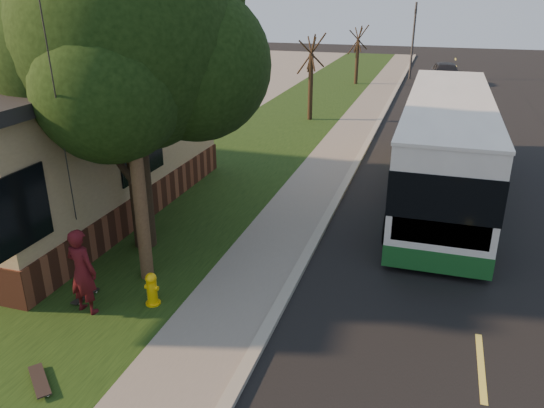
{
  "coord_description": "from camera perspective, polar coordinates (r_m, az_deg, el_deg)",
  "views": [
    {
      "loc": [
        2.71,
        -8.5,
        6.29
      ],
      "look_at": [
        -0.82,
        2.81,
        1.5
      ],
      "focal_mm": 35.0,
      "sensor_mm": 36.0,
      "label": 1
    }
  ],
  "objects": [
    {
      "name": "road",
      "position": [
        19.58,
        20.14,
        1.9
      ],
      "size": [
        8.0,
        80.0,
        0.01
      ],
      "primitive_type": "cube",
      "color": "black",
      "rests_on": "ground"
    },
    {
      "name": "skateboard_spare",
      "position": [
        10.27,
        -23.73,
        -17.0
      ],
      "size": [
        0.84,
        0.77,
        0.09
      ],
      "color": "black",
      "rests_on": "grass_verge"
    },
    {
      "name": "leafy_tree",
      "position": [
        13.14,
        -14.94,
        16.42
      ],
      "size": [
        6.3,
        6.0,
        7.8
      ],
      "color": "black",
      "rests_on": "grass_verge"
    },
    {
      "name": "bare_tree_near",
      "position": [
        27.53,
        4.19,
        13.31
      ],
      "size": [
        1.38,
        1.21,
        4.31
      ],
      "color": "black",
      "rests_on": "grass_verge"
    },
    {
      "name": "ground",
      "position": [
        10.91,
        -0.31,
        -13.18
      ],
      "size": [
        120.0,
        120.0,
        0.0
      ],
      "primitive_type": "plane",
      "color": "black",
      "rests_on": "ground"
    },
    {
      "name": "curb",
      "position": [
        19.7,
        8.53,
        3.33
      ],
      "size": [
        0.25,
        80.0,
        0.12
      ],
      "primitive_type": "cube",
      "color": "gray",
      "rests_on": "ground"
    },
    {
      "name": "grass_verge",
      "position": [
        20.81,
        -3.81,
        4.47
      ],
      "size": [
        5.0,
        80.0,
        0.07
      ],
      "primitive_type": "cube",
      "color": "black",
      "rests_on": "ground"
    },
    {
      "name": "utility_pole",
      "position": [
        11.36,
        -15.28,
        12.88
      ],
      "size": [
        2.86,
        3.21,
        9.07
      ],
      "color": "#473321",
      "rests_on": "ground"
    },
    {
      "name": "skateboard_main",
      "position": [
        12.36,
        -19.44,
        -9.31
      ],
      "size": [
        0.27,
        0.74,
        0.07
      ],
      "color": "black",
      "rests_on": "grass_verge"
    },
    {
      "name": "skateboarder",
      "position": [
        11.47,
        -19.75,
        -6.84
      ],
      "size": [
        0.74,
        0.54,
        1.86
      ],
      "primitive_type": "imported",
      "rotation": [
        0.0,
        0.0,
        2.99
      ],
      "color": "#430D13",
      "rests_on": "grass_verge"
    },
    {
      "name": "bare_tree_far",
      "position": [
        39.15,
        9.16,
        15.46
      ],
      "size": [
        1.38,
        1.21,
        4.03
      ],
      "color": "black",
      "rests_on": "grass_verge"
    },
    {
      "name": "traffic_signal",
      "position": [
        42.67,
        14.97,
        17.11
      ],
      "size": [
        0.18,
        0.22,
        5.5
      ],
      "color": "#2D2D30",
      "rests_on": "ground"
    },
    {
      "name": "distant_car",
      "position": [
        40.61,
        18.17,
        13.19
      ],
      "size": [
        2.47,
        4.93,
        1.61
      ],
      "primitive_type": "imported",
      "rotation": [
        0.0,
        0.0,
        0.12
      ],
      "color": "black",
      "rests_on": "ground"
    },
    {
      "name": "fire_hydrant",
      "position": [
        11.6,
        -12.8,
        -8.91
      ],
      "size": [
        0.32,
        0.32,
        0.74
      ],
      "color": "yellow",
      "rests_on": "grass_verge"
    },
    {
      "name": "sidewalk",
      "position": [
        19.87,
        5.68,
        3.57
      ],
      "size": [
        2.0,
        80.0,
        0.08
      ],
      "primitive_type": "cube",
      "color": "slate",
      "rests_on": "ground"
    },
    {
      "name": "building_lot",
      "position": [
        26.03,
        -24.96,
        6.01
      ],
      "size": [
        15.0,
        80.0,
        0.04
      ],
      "primitive_type": "cube",
      "color": "slate",
      "rests_on": "ground"
    },
    {
      "name": "transit_bus",
      "position": [
        17.97,
        18.12,
        6.17
      ],
      "size": [
        2.74,
        11.88,
        3.21
      ],
      "color": "silver",
      "rests_on": "ground"
    },
    {
      "name": "dumpster",
      "position": [
        20.56,
        -13.49,
        5.56
      ],
      "size": [
        1.73,
        1.54,
        1.27
      ],
      "color": "#13321D",
      "rests_on": "building_lot"
    }
  ]
}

